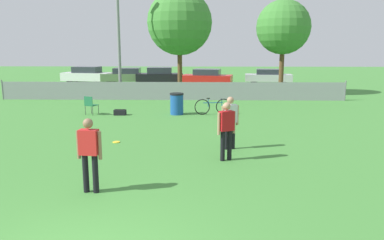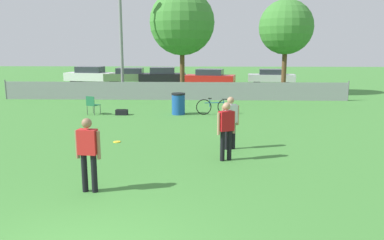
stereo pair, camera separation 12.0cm
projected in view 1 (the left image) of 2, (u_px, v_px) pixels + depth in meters
fence_backline at (172, 91)px, 22.86m from camera, size 21.09×0.07×1.21m
light_pole at (118, 24)px, 23.42m from camera, size 0.90×0.36×7.80m
tree_near_pole at (180, 23)px, 25.24m from camera, size 4.39×4.39×7.03m
tree_far_right at (283, 27)px, 25.00m from camera, size 3.62×3.62×6.32m
player_receiver_white at (230, 119)px, 11.65m from camera, size 0.54×0.33×1.66m
player_thrower_red at (89, 150)px, 8.11m from camera, size 0.56×0.26×1.66m
player_defender_red at (226, 127)px, 10.47m from camera, size 0.52×0.38×1.66m
frisbee_disc at (116, 142)px, 12.65m from camera, size 0.25×0.25×0.03m
folding_chair_sideline at (90, 104)px, 17.79m from camera, size 0.63×0.63×0.89m
bicycle_sideline at (213, 106)px, 17.91m from camera, size 1.77×0.50×0.80m
trash_bin at (177, 104)px, 17.90m from camera, size 0.66×0.66×1.03m
gear_bag_sideline at (120, 112)px, 17.79m from camera, size 0.56×0.31×0.28m
parked_car_white at (87, 75)px, 34.48m from camera, size 4.72×2.37×1.46m
parked_car_olive at (127, 76)px, 33.94m from camera, size 4.54×1.98×1.36m
parked_car_dark at (160, 76)px, 33.40m from camera, size 4.20×1.99×1.46m
parked_car_red at (207, 77)px, 32.03m from camera, size 4.49×2.58×1.37m
parked_car_silver at (268, 76)px, 33.61m from camera, size 4.27×2.11×1.28m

